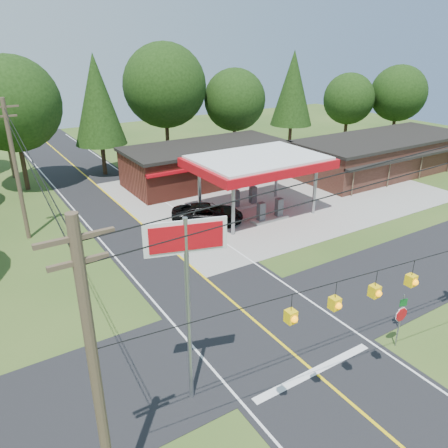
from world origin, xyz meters
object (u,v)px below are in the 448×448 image
sedan_car (264,171)px  gas_canopy (258,164)px  big_stop_sign (187,268)px  octagonal_stop_sign (401,318)px  suv_car (207,214)px

sedan_car → gas_canopy: bearing=-156.1°
big_stop_sign → octagonal_stop_sign: size_ratio=3.65×
sedan_car → big_stop_sign: 31.64m
gas_canopy → octagonal_stop_sign: gas_canopy is taller
suv_car → big_stop_sign: big_stop_sign is taller
gas_canopy → sedan_car: (6.81, 8.00, -3.59)m
gas_canopy → sedan_car: bearing=49.6°
octagonal_stop_sign → big_stop_sign: bearing=166.5°
gas_canopy → suv_car: gas_canopy is taller
gas_canopy → octagonal_stop_sign: size_ratio=4.89×
gas_canopy → big_stop_sign: 20.76m
suv_car → sedan_car: 13.62m
gas_canopy → big_stop_sign: big_stop_sign is taller
suv_car → sedan_car: size_ratio=1.42×
suv_car → octagonal_stop_sign: bearing=-151.1°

